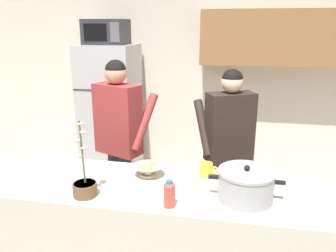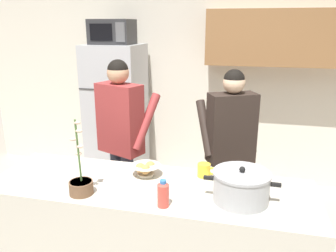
{
  "view_description": "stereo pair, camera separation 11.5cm",
  "coord_description": "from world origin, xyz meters",
  "px_view_note": "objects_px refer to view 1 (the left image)",
  "views": [
    {
      "loc": [
        0.5,
        -1.98,
        1.95
      ],
      "look_at": [
        0.0,
        0.55,
        1.17
      ],
      "focal_mm": 36.24,
      "sensor_mm": 36.0,
      "label": 1
    },
    {
      "loc": [
        0.61,
        -1.96,
        1.95
      ],
      "look_at": [
        0.0,
        0.55,
        1.17
      ],
      "focal_mm": 36.24,
      "sensor_mm": 36.0,
      "label": 2
    }
  ],
  "objects_px": {
    "refrigerator": "(111,116)",
    "coffee_mug": "(207,170)",
    "bread_bowl": "(148,170)",
    "person_by_sink": "(229,137)",
    "cooking_pot": "(246,185)",
    "microwave": "(106,32)",
    "person_near_pot": "(119,129)",
    "bottle_near_edge": "(169,194)",
    "potted_orchid": "(85,185)"
  },
  "relations": [
    {
      "from": "person_by_sink",
      "to": "potted_orchid",
      "type": "xyz_separation_m",
      "value": [
        -0.85,
        -1.13,
        0.0
      ]
    },
    {
      "from": "cooking_pot",
      "to": "microwave",
      "type": "bearing_deg",
      "value": 129.73
    },
    {
      "from": "microwave",
      "to": "bottle_near_edge",
      "type": "bearing_deg",
      "value": -61.25
    },
    {
      "from": "refrigerator",
      "to": "microwave",
      "type": "distance_m",
      "value": 1.0
    },
    {
      "from": "person_near_pot",
      "to": "cooking_pot",
      "type": "height_order",
      "value": "person_near_pot"
    },
    {
      "from": "refrigerator",
      "to": "coffee_mug",
      "type": "xyz_separation_m",
      "value": [
        1.31,
        -1.63,
        0.11
      ]
    },
    {
      "from": "refrigerator",
      "to": "microwave",
      "type": "xyz_separation_m",
      "value": [
        0.0,
        -0.02,
        1.0
      ]
    },
    {
      "from": "bread_bowl",
      "to": "bottle_near_edge",
      "type": "height_order",
      "value": "bottle_near_edge"
    },
    {
      "from": "refrigerator",
      "to": "microwave",
      "type": "height_order",
      "value": "microwave"
    },
    {
      "from": "microwave",
      "to": "person_near_pot",
      "type": "distance_m",
      "value": 1.38
    },
    {
      "from": "refrigerator",
      "to": "bread_bowl",
      "type": "bearing_deg",
      "value": -62.04
    },
    {
      "from": "coffee_mug",
      "to": "potted_orchid",
      "type": "distance_m",
      "value": 0.84
    },
    {
      "from": "bread_bowl",
      "to": "person_near_pot",
      "type": "bearing_deg",
      "value": 123.03
    },
    {
      "from": "coffee_mug",
      "to": "bread_bowl",
      "type": "height_order",
      "value": "bread_bowl"
    },
    {
      "from": "cooking_pot",
      "to": "coffee_mug",
      "type": "bearing_deg",
      "value": 132.22
    },
    {
      "from": "bread_bowl",
      "to": "coffee_mug",
      "type": "bearing_deg",
      "value": 12.25
    },
    {
      "from": "potted_orchid",
      "to": "person_near_pot",
      "type": "bearing_deg",
      "value": 97.4
    },
    {
      "from": "microwave",
      "to": "bottle_near_edge",
      "type": "xyz_separation_m",
      "value": [
        1.14,
        -2.07,
        -0.86
      ]
    },
    {
      "from": "coffee_mug",
      "to": "potted_orchid",
      "type": "height_order",
      "value": "potted_orchid"
    },
    {
      "from": "person_near_pot",
      "to": "bread_bowl",
      "type": "distance_m",
      "value": 0.83
    },
    {
      "from": "person_by_sink",
      "to": "bread_bowl",
      "type": "height_order",
      "value": "person_by_sink"
    },
    {
      "from": "refrigerator",
      "to": "cooking_pot",
      "type": "relative_size",
      "value": 3.79
    },
    {
      "from": "refrigerator",
      "to": "person_near_pot",
      "type": "distance_m",
      "value": 1.14
    },
    {
      "from": "bottle_near_edge",
      "to": "coffee_mug",
      "type": "bearing_deg",
      "value": 68.9
    },
    {
      "from": "microwave",
      "to": "coffee_mug",
      "type": "bearing_deg",
      "value": -50.74
    },
    {
      "from": "refrigerator",
      "to": "cooking_pot",
      "type": "height_order",
      "value": "refrigerator"
    },
    {
      "from": "microwave",
      "to": "refrigerator",
      "type": "bearing_deg",
      "value": 90.07
    },
    {
      "from": "person_by_sink",
      "to": "bottle_near_edge",
      "type": "height_order",
      "value": "person_by_sink"
    },
    {
      "from": "bread_bowl",
      "to": "cooking_pot",
      "type": "bearing_deg",
      "value": -16.68
    },
    {
      "from": "person_by_sink",
      "to": "bottle_near_edge",
      "type": "xyz_separation_m",
      "value": [
        -0.31,
        -1.16,
        0.02
      ]
    },
    {
      "from": "microwave",
      "to": "bread_bowl",
      "type": "relative_size",
      "value": 2.23
    },
    {
      "from": "coffee_mug",
      "to": "bottle_near_edge",
      "type": "distance_m",
      "value": 0.5
    },
    {
      "from": "bread_bowl",
      "to": "person_by_sink",
      "type": "bearing_deg",
      "value": 55.47
    },
    {
      "from": "cooking_pot",
      "to": "bottle_near_edge",
      "type": "bearing_deg",
      "value": -158.06
    },
    {
      "from": "bread_bowl",
      "to": "bottle_near_edge",
      "type": "xyz_separation_m",
      "value": [
        0.22,
        -0.37,
        0.03
      ]
    },
    {
      "from": "microwave",
      "to": "person_by_sink",
      "type": "height_order",
      "value": "microwave"
    },
    {
      "from": "microwave",
      "to": "potted_orchid",
      "type": "relative_size",
      "value": 0.98
    },
    {
      "from": "cooking_pot",
      "to": "bread_bowl",
      "type": "bearing_deg",
      "value": 163.32
    },
    {
      "from": "refrigerator",
      "to": "coffee_mug",
      "type": "height_order",
      "value": "refrigerator"
    },
    {
      "from": "person_by_sink",
      "to": "bread_bowl",
      "type": "bearing_deg",
      "value": -124.53
    },
    {
      "from": "person_by_sink",
      "to": "potted_orchid",
      "type": "distance_m",
      "value": 1.42
    },
    {
      "from": "microwave",
      "to": "person_by_sink",
      "type": "bearing_deg",
      "value": -32.22
    },
    {
      "from": "microwave",
      "to": "person_near_pot",
      "type": "bearing_deg",
      "value": -65.31
    },
    {
      "from": "person_near_pot",
      "to": "coffee_mug",
      "type": "bearing_deg",
      "value": -35.34
    },
    {
      "from": "coffee_mug",
      "to": "bread_bowl",
      "type": "xyz_separation_m",
      "value": [
        -0.4,
        -0.09,
        0.0
      ]
    },
    {
      "from": "person_by_sink",
      "to": "bottle_near_edge",
      "type": "bearing_deg",
      "value": -105.16
    },
    {
      "from": "coffee_mug",
      "to": "bread_bowl",
      "type": "relative_size",
      "value": 0.61
    },
    {
      "from": "bread_bowl",
      "to": "potted_orchid",
      "type": "distance_m",
      "value": 0.47
    },
    {
      "from": "coffee_mug",
      "to": "cooking_pot",
      "type": "bearing_deg",
      "value": -47.78
    },
    {
      "from": "person_by_sink",
      "to": "coffee_mug",
      "type": "bearing_deg",
      "value": -101.0
    }
  ]
}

